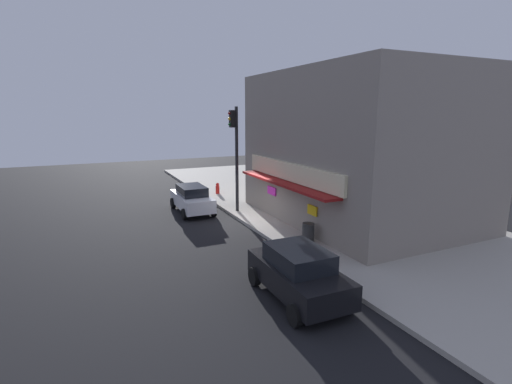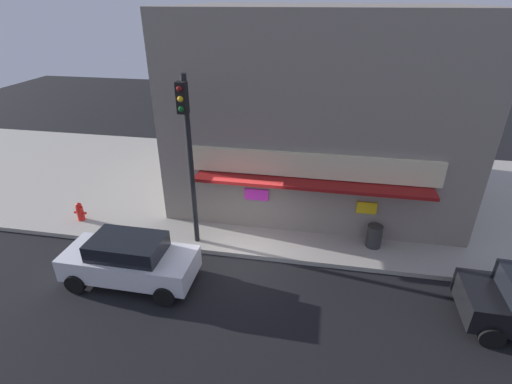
% 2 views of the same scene
% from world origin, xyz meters
% --- Properties ---
extents(ground_plane, '(59.79, 59.79, 0.00)m').
position_xyz_m(ground_plane, '(0.00, 0.00, 0.00)').
color(ground_plane, black).
extents(sidewalk, '(39.86, 10.93, 0.17)m').
position_xyz_m(sidewalk, '(0.00, 5.46, 0.09)').
color(sidewalk, '#A39E93').
rests_on(sidewalk, ground_plane).
extents(corner_building, '(11.42, 9.16, 7.74)m').
position_xyz_m(corner_building, '(2.17, 5.95, 4.04)').
color(corner_building, gray).
rests_on(corner_building, sidewalk).
extents(traffic_light, '(0.32, 0.58, 5.99)m').
position_xyz_m(traffic_light, '(-1.81, 0.44, 3.97)').
color(traffic_light, black).
rests_on(traffic_light, sidewalk).
extents(fire_hydrant, '(0.51, 0.27, 0.77)m').
position_xyz_m(fire_hydrant, '(-6.86, 1.10, 0.54)').
color(fire_hydrant, red).
rests_on(fire_hydrant, sidewalk).
extents(trash_can, '(0.54, 0.54, 0.84)m').
position_xyz_m(trash_can, '(4.54, 1.35, 0.59)').
color(trash_can, '#2D2D2D').
rests_on(trash_can, sidewalk).
extents(pedestrian, '(0.56, 0.42, 1.85)m').
position_xyz_m(pedestrian, '(-0.08, 2.20, 1.19)').
color(pedestrian, black).
rests_on(pedestrian, sidewalk).
extents(parked_car_white, '(4.16, 1.92, 1.60)m').
position_xyz_m(parked_car_white, '(-3.22, -1.78, 0.83)').
color(parked_car_white, silver).
rests_on(parked_car_white, ground_plane).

